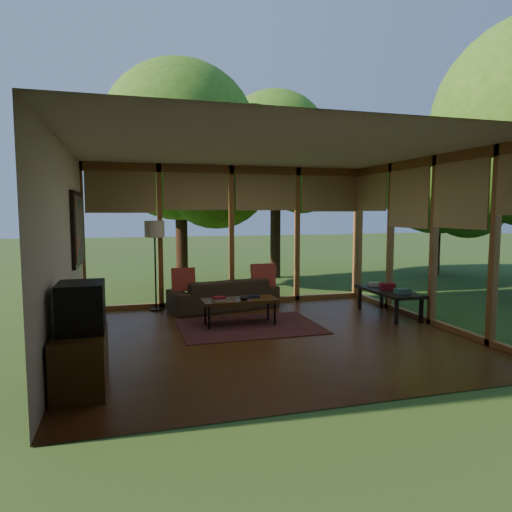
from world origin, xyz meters
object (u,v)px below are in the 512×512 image
object	(u,v)px
television	(81,307)
floor_lamp	(155,234)
media_cabinet	(81,360)
side_console	(389,292)
sofa	(224,294)
coffee_table	(240,301)

from	to	relation	value
television	floor_lamp	world-z (taller)	floor_lamp
media_cabinet	side_console	bearing A→B (deg)	22.71
television	side_console	distance (m)	5.28
television	floor_lamp	size ratio (longest dim) A/B	0.33
sofa	television	world-z (taller)	television
coffee_table	side_console	xyz separation A→B (m)	(2.67, -0.06, 0.02)
side_console	media_cabinet	bearing A→B (deg)	-157.29
sofa	television	bearing A→B (deg)	45.12
sofa	side_console	bearing A→B (deg)	142.31
sofa	media_cabinet	world-z (taller)	media_cabinet
television	coffee_table	world-z (taller)	television
television	coffee_table	bearing A→B (deg)	43.88
media_cabinet	side_console	world-z (taller)	media_cabinet
sofa	media_cabinet	size ratio (longest dim) A/B	1.98
side_console	sofa	bearing A→B (deg)	154.02
media_cabinet	floor_lamp	xyz separation A→B (m)	(0.98, 3.62, 1.11)
sofa	side_console	distance (m)	2.97
floor_lamp	media_cabinet	bearing A→B (deg)	-105.21
sofa	coffee_table	bearing A→B (deg)	78.37
television	coffee_table	distance (m)	3.06
television	floor_lamp	bearing A→B (deg)	75.09
television	media_cabinet	bearing A→B (deg)	180.00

